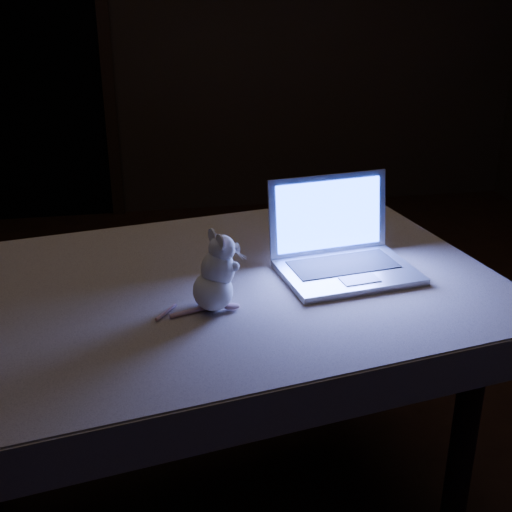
{
  "coord_description": "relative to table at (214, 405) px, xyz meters",
  "views": [
    {
      "loc": [
        -0.44,
        -2.18,
        1.63
      ],
      "look_at": [
        -0.14,
        -0.44,
        0.87
      ],
      "focal_mm": 48.0,
      "sensor_mm": 36.0,
      "label": 1
    }
  ],
  "objects": [
    {
      "name": "laptop",
      "position": [
        0.39,
        -0.01,
        0.53
      ],
      "size": [
        0.42,
        0.38,
        0.26
      ],
      "primitive_type": null,
      "rotation": [
        0.0,
        0.0,
        0.14
      ],
      "color": "#B9B9BE",
      "rests_on": "tablecloth"
    },
    {
      "name": "tablecloth",
      "position": [
        0.08,
        -0.05,
        0.35
      ],
      "size": [
        1.83,
        1.46,
        0.12
      ],
      "primitive_type": null,
      "rotation": [
        0.0,
        0.0,
        0.27
      ],
      "color": "#C2B1A2",
      "rests_on": "table"
    },
    {
      "name": "table",
      "position": [
        0.0,
        0.0,
        0.0
      ],
      "size": [
        1.63,
        1.21,
        0.8
      ],
      "primitive_type": null,
      "rotation": [
        0.0,
        0.0,
        0.18
      ],
      "color": "black",
      "rests_on": "floor"
    },
    {
      "name": "plush_mouse",
      "position": [
        -0.01,
        -0.15,
        0.51
      ],
      "size": [
        0.21,
        0.21,
        0.21
      ],
      "primitive_type": null,
      "rotation": [
        0.0,
        0.0,
        0.47
      ],
      "color": "white",
      "rests_on": "tablecloth"
    },
    {
      "name": "doorway",
      "position": [
        -0.83,
        2.95,
        0.67
      ],
      "size": [
        1.06,
        0.36,
        2.13
      ],
      "primitive_type": null,
      "color": "black",
      "rests_on": "back_wall"
    },
    {
      "name": "back_wall",
      "position": [
        0.27,
        2.95,
        0.9
      ],
      "size": [
        4.5,
        0.04,
        2.6
      ],
      "primitive_type": "cube",
      "color": "black",
      "rests_on": "ground"
    },
    {
      "name": "floor",
      "position": [
        0.27,
        0.45,
        -0.4
      ],
      "size": [
        5.0,
        5.0,
        0.0
      ],
      "primitive_type": "plane",
      "color": "black",
      "rests_on": "ground"
    }
  ]
}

